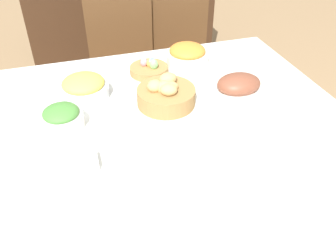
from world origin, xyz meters
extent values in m
plane|color=#937551|center=(0.00, 0.00, 0.00)|extent=(12.00, 12.00, 0.00)
cube|color=silver|center=(0.00, 0.00, 0.37)|extent=(1.55, 1.20, 0.75)
cylinder|color=brown|center=(-0.19, 0.68, 0.21)|extent=(0.03, 0.03, 0.43)
cylinder|color=brown|center=(0.20, 0.64, 0.21)|extent=(0.03, 0.03, 0.43)
cylinder|color=brown|center=(-0.14, 1.06, 0.21)|extent=(0.03, 0.03, 0.43)
cylinder|color=brown|center=(0.24, 1.02, 0.21)|extent=(0.03, 0.03, 0.43)
cube|color=brown|center=(0.03, 0.85, 0.44)|extent=(0.46, 0.46, 0.02)
cube|color=brown|center=(0.05, 1.05, 0.68)|extent=(0.42, 0.06, 0.47)
cylinder|color=brown|center=(0.24, 0.66, 0.21)|extent=(0.03, 0.03, 0.43)
cylinder|color=brown|center=(0.63, 0.65, 0.21)|extent=(0.03, 0.03, 0.43)
cylinder|color=brown|center=(0.25, 1.05, 0.21)|extent=(0.03, 0.03, 0.43)
cylinder|color=brown|center=(0.64, 1.04, 0.21)|extent=(0.03, 0.03, 0.43)
cube|color=brown|center=(0.44, 0.85, 0.44)|extent=(0.43, 0.43, 0.02)
cube|color=brown|center=(0.44, 1.05, 0.68)|extent=(0.42, 0.02, 0.47)
cube|color=#3D2616|center=(0.21, 1.91, 0.47)|extent=(1.56, 0.44, 0.95)
cylinder|color=#9E7542|center=(0.07, 0.08, 0.78)|extent=(0.24, 0.24, 0.07)
ellipsoid|color=tan|center=(0.08, 0.07, 0.83)|extent=(0.08, 0.06, 0.04)
ellipsoid|color=tan|center=(0.06, 0.07, 0.83)|extent=(0.08, 0.09, 0.06)
ellipsoid|color=tan|center=(0.07, 0.04, 0.84)|extent=(0.09, 0.08, 0.05)
ellipsoid|color=tan|center=(0.09, 0.12, 0.84)|extent=(0.10, 0.09, 0.05)
ellipsoid|color=tan|center=(0.03, 0.09, 0.83)|extent=(0.09, 0.09, 0.05)
cylinder|color=#9E7542|center=(0.07, 0.36, 0.76)|extent=(0.18, 0.18, 0.03)
ellipsoid|color=#60B2E0|center=(0.09, 0.36, 0.80)|extent=(0.04, 0.04, 0.05)
ellipsoid|color=#F29E4C|center=(0.08, 0.36, 0.80)|extent=(0.04, 0.04, 0.05)
ellipsoid|color=#F29E4C|center=(0.09, 0.37, 0.80)|extent=(0.03, 0.03, 0.04)
ellipsoid|color=pink|center=(0.05, 0.38, 0.80)|extent=(0.04, 0.04, 0.04)
ellipsoid|color=#7FCC7A|center=(0.09, 0.34, 0.80)|extent=(0.04, 0.04, 0.05)
ellipsoid|color=white|center=(0.41, 0.08, 0.75)|extent=(0.31, 0.21, 0.01)
ellipsoid|color=brown|center=(0.41, 0.08, 0.78)|extent=(0.20, 0.15, 0.09)
cylinder|color=silver|center=(-0.25, 0.23, 0.77)|extent=(0.21, 0.21, 0.06)
ellipsoid|color=#F4DB4C|center=(-0.25, 0.23, 0.81)|extent=(0.18, 0.18, 0.06)
cylinder|color=white|center=(0.28, 0.40, 0.78)|extent=(0.21, 0.21, 0.06)
ellipsoid|color=orange|center=(0.28, 0.40, 0.82)|extent=(0.18, 0.18, 0.06)
cylinder|color=white|center=(-0.35, 0.03, 0.78)|extent=(0.16, 0.16, 0.06)
ellipsoid|color=#478438|center=(-0.35, 0.03, 0.82)|extent=(0.14, 0.14, 0.05)
cylinder|color=white|center=(-0.06, -0.43, 0.75)|extent=(0.25, 0.25, 0.01)
cube|color=silver|center=(-0.21, -0.43, 0.75)|extent=(0.02, 0.18, 0.00)
cube|color=silver|center=(0.09, -0.43, 0.75)|extent=(0.02, 0.18, 0.00)
cube|color=silver|center=(0.12, -0.43, 0.75)|extent=(0.02, 0.18, 0.00)
cylinder|color=silver|center=(0.17, -0.28, 0.79)|extent=(0.08, 0.08, 0.08)
cube|color=white|center=(-0.31, -0.21, 0.76)|extent=(0.11, 0.07, 0.03)
camera|label=1|loc=(-0.29, -1.12, 1.57)|focal=38.00mm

